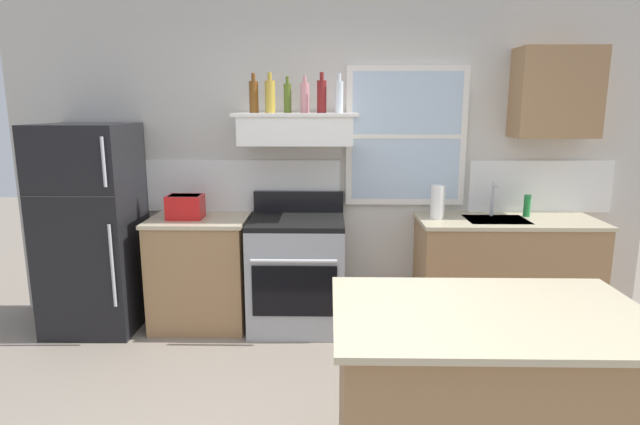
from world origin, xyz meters
TOP-DOWN VIEW (x-y plane):
  - back_wall at (0.03, 2.23)m, footprint 5.40×0.11m
  - refrigerator at (-1.90, 1.84)m, footprint 0.70×0.72m
  - counter_left_of_stove at (-1.05, 1.90)m, footprint 0.79×0.63m
  - toaster at (-1.15, 1.87)m, footprint 0.30×0.20m
  - stove_range at (-0.25, 1.86)m, footprint 0.76×0.69m
  - range_hood_shelf at (-0.25, 1.96)m, footprint 0.96×0.52m
  - bottle_amber_wine at (-0.58, 1.96)m, footprint 0.07×0.07m
  - bottle_champagne_gold_foil at (-0.45, 1.95)m, footprint 0.08×0.08m
  - bottle_olive_oil_square at (-0.32, 1.98)m, footprint 0.06×0.06m
  - bottle_rose_pink at (-0.18, 1.98)m, footprint 0.07×0.07m
  - bottle_red_label_wine at (-0.05, 1.92)m, footprint 0.07×0.07m
  - bottle_clear_tall at (0.08, 1.90)m, footprint 0.06×0.06m
  - counter_right_with_sink at (1.45, 1.90)m, footprint 1.43×0.63m
  - sink_faucet at (1.35, 2.00)m, footprint 0.03×0.17m
  - paper_towel_roll at (0.88, 1.90)m, footprint 0.11×0.11m
  - dish_soap_bottle at (1.63, 2.00)m, footprint 0.06×0.06m
  - kitchen_island at (0.73, -0.03)m, footprint 1.40×0.90m
  - upper_cabinet_right at (1.80, 2.04)m, footprint 0.64×0.32m

SIDE VIEW (x-z plane):
  - counter_left_of_stove at x=-1.05m, z-range 0.00..0.91m
  - counter_right_with_sink at x=1.45m, z-range 0.00..0.91m
  - kitchen_island at x=0.73m, z-range 0.00..0.91m
  - stove_range at x=-0.25m, z-range -0.08..1.01m
  - refrigerator at x=-1.90m, z-range 0.00..1.66m
  - dish_soap_bottle at x=1.63m, z-range 0.91..1.09m
  - toaster at x=-1.15m, z-range 0.91..1.10m
  - paper_towel_roll at x=0.88m, z-range 0.91..1.18m
  - sink_faucet at x=1.35m, z-range 0.94..1.22m
  - back_wall at x=0.03m, z-range 0.00..2.70m
  - range_hood_shelf at x=-0.25m, z-range 1.50..1.75m
  - bottle_olive_oil_square at x=-0.32m, z-range 1.72..2.00m
  - bottle_rose_pink at x=-0.18m, z-range 1.72..2.01m
  - bottle_clear_tall at x=0.08m, z-range 1.72..2.02m
  - bottle_amber_wine at x=-0.58m, z-range 1.72..2.03m
  - bottle_red_label_wine at x=-0.05m, z-range 1.72..2.03m
  - bottle_champagne_gold_foil at x=-0.45m, z-range 1.72..2.03m
  - upper_cabinet_right at x=1.80m, z-range 1.55..2.25m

